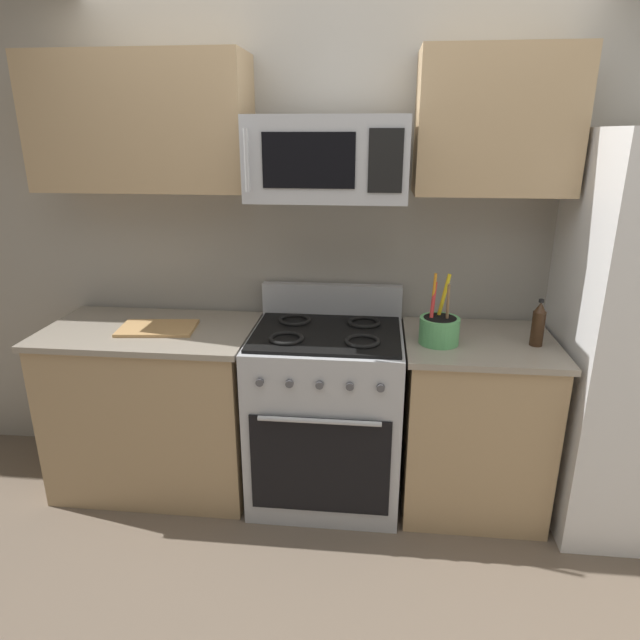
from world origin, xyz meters
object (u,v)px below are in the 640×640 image
(range_oven, at_px, (326,412))
(cutting_board, at_px, (158,328))
(microwave, at_px, (328,159))
(utensil_crock, at_px, (439,329))
(bottle_soy, at_px, (538,324))

(range_oven, relative_size, cutting_board, 2.86)
(microwave, relative_size, utensil_crock, 2.16)
(range_oven, xyz_separation_m, utensil_crock, (0.54, -0.06, 0.51))
(microwave, bearing_deg, range_oven, -89.94)
(cutting_board, distance_m, bottle_soy, 1.87)
(utensil_crock, distance_m, cutting_board, 1.42)
(range_oven, relative_size, microwave, 1.51)
(microwave, xyz_separation_m, cutting_board, (-0.87, -0.05, -0.84))
(microwave, distance_m, cutting_board, 1.21)
(utensil_crock, height_order, bottle_soy, utensil_crock)
(microwave, bearing_deg, bottle_soy, -4.15)
(utensil_crock, relative_size, cutting_board, 0.88)
(range_oven, relative_size, bottle_soy, 4.79)
(utensil_crock, relative_size, bottle_soy, 1.47)
(cutting_board, bearing_deg, bottle_soy, -0.70)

